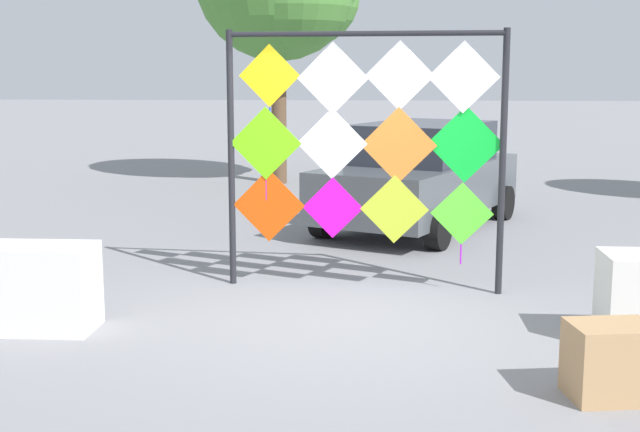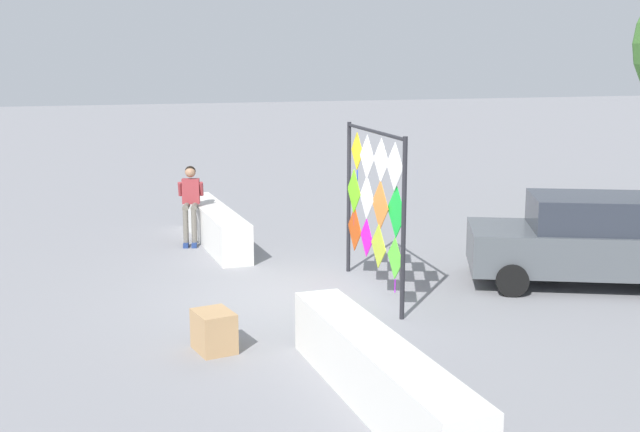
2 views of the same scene
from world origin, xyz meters
name	(u,v)px [view 1 (image 1 of 2)]	position (x,y,z in m)	size (l,w,h in m)	color
ground	(344,321)	(0.00, 0.00, 0.00)	(120.00, 120.00, 0.00)	gray
kite_display_rack	(364,137)	(0.15, 1.24, 1.61)	(2.89, 0.32, 2.71)	#232328
parked_car	(420,175)	(0.90, 4.93, 0.78)	(3.25, 4.30, 1.54)	#4C5156
cardboard_box_large	(611,361)	(1.95, -1.79, 0.27)	(0.58, 0.46, 0.54)	tan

